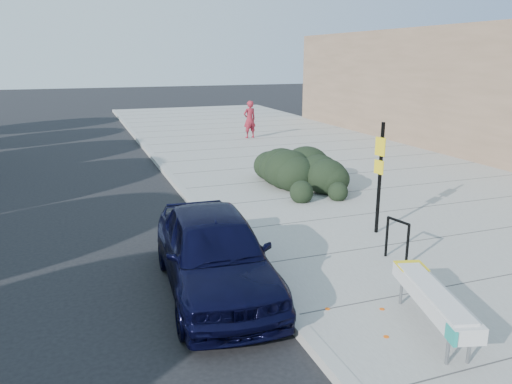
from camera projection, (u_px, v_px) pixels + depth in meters
ground at (249, 273)px, 9.45m from camera, size 120.00×120.00×0.00m
sidewalk_near at (363, 183)px, 15.82m from camera, size 11.20×50.00×0.15m
curb_near at (190, 200)px, 13.96m from camera, size 0.22×50.00×0.17m
bench at (433, 298)px, 7.07m from camera, size 0.98×2.16×0.64m
bike_rack at (397, 236)px, 9.53m from camera, size 0.16×0.56×0.83m
sign_post at (380, 171)px, 10.82m from camera, size 0.12×0.28×2.47m
hedge at (305, 163)px, 15.07m from camera, size 3.17×4.12×1.38m
sedan_navy at (214, 252)px, 8.55m from camera, size 2.01×4.40×1.46m
pedestrian at (250, 119)px, 23.83m from camera, size 0.71×0.53×1.77m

